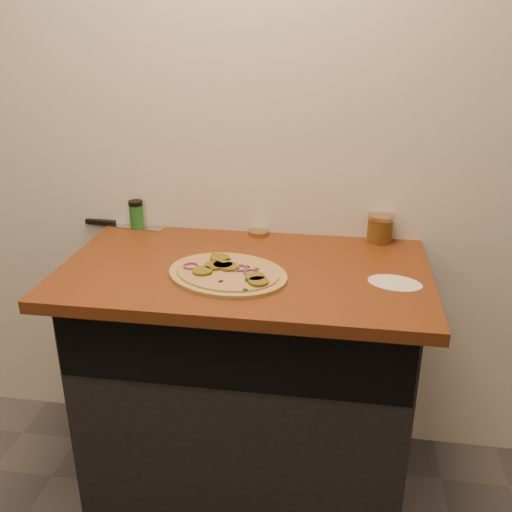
% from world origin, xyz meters
% --- Properties ---
extents(cabinet, '(1.10, 0.60, 0.86)m').
position_xyz_m(cabinet, '(0.00, 1.45, 0.43)').
color(cabinet, black).
rests_on(cabinet, ground).
extents(countertop, '(1.20, 0.70, 0.04)m').
position_xyz_m(countertop, '(0.00, 1.42, 0.88)').
color(countertop, brown).
rests_on(countertop, cabinet).
extents(pizza, '(0.49, 0.49, 0.03)m').
position_xyz_m(pizza, '(-0.04, 1.34, 0.91)').
color(pizza, tan).
rests_on(pizza, countertop).
extents(chefs_knife, '(0.33, 0.07, 0.02)m').
position_xyz_m(chefs_knife, '(-0.56, 1.73, 0.91)').
color(chefs_knife, '#B7BAC1').
rests_on(chefs_knife, countertop).
extents(mason_jar_lid, '(0.10, 0.10, 0.02)m').
position_xyz_m(mason_jar_lid, '(0.00, 1.72, 0.91)').
color(mason_jar_lid, tan).
rests_on(mason_jar_lid, countertop).
extents(salsa_jar, '(0.09, 0.09, 0.10)m').
position_xyz_m(salsa_jar, '(0.45, 1.72, 0.95)').
color(salsa_jar, maroon).
rests_on(salsa_jar, countertop).
extents(spice_shaker, '(0.05, 0.05, 0.11)m').
position_xyz_m(spice_shaker, '(-0.47, 1.72, 0.96)').
color(spice_shaker, '#1F6525').
rests_on(spice_shaker, countertop).
extents(flour_spill, '(0.20, 0.20, 0.00)m').
position_xyz_m(flour_spill, '(0.48, 1.36, 0.90)').
color(flour_spill, silver).
rests_on(flour_spill, countertop).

